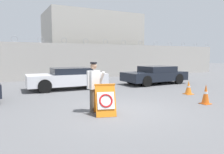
% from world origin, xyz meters
% --- Properties ---
extents(ground_plane, '(90.00, 90.00, 0.00)m').
position_xyz_m(ground_plane, '(0.00, 0.00, 0.00)').
color(ground_plane, '#5B5B5E').
extents(perimeter_wall, '(36.00, 0.30, 3.38)m').
position_xyz_m(perimeter_wall, '(0.00, 11.15, 1.47)').
color(perimeter_wall, '#ADA8A0').
rests_on(perimeter_wall, ground_plane).
extents(building_block, '(9.59, 5.59, 6.27)m').
position_xyz_m(building_block, '(5.07, 15.44, 3.13)').
color(building_block, '#B2ADA3').
rests_on(building_block, ground_plane).
extents(barricade_sign, '(0.81, 0.86, 1.02)m').
position_xyz_m(barricade_sign, '(-0.77, -0.27, 0.50)').
color(barricade_sign, orange).
rests_on(barricade_sign, ground_plane).
extents(security_guard, '(0.67, 0.36, 1.70)m').
position_xyz_m(security_guard, '(-0.95, 0.25, 0.94)').
color(security_guard, '#514C42').
rests_on(security_guard, ground_plane).
extents(traffic_cone_near, '(0.40, 0.40, 0.67)m').
position_xyz_m(traffic_cone_near, '(4.55, 1.28, 0.33)').
color(traffic_cone_near, orange).
rests_on(traffic_cone_near, ground_plane).
extents(traffic_cone_mid, '(0.35, 0.35, 0.79)m').
position_xyz_m(traffic_cone_mid, '(3.48, -0.64, 0.39)').
color(traffic_cone_mid, orange).
rests_on(traffic_cone_mid, ground_plane).
extents(parked_car_rear_sedan, '(4.49, 2.01, 1.22)m').
position_xyz_m(parked_car_rear_sedan, '(-0.33, 5.70, 0.64)').
color(parked_car_rear_sedan, black).
rests_on(parked_car_rear_sedan, ground_plane).
extents(parked_car_far_side, '(4.48, 2.13, 1.20)m').
position_xyz_m(parked_car_far_side, '(5.61, 5.31, 0.62)').
color(parked_car_far_side, black).
rests_on(parked_car_far_side, ground_plane).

